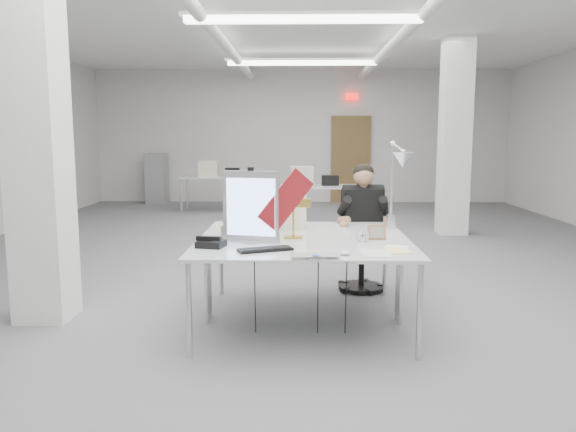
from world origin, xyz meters
name	(u,v)px	position (x,y,z in m)	size (l,w,h in m)	color
room_shell	(306,130)	(0.04, 0.13, 1.69)	(10.04, 14.04, 3.24)	#5A5A5D
desk_main	(304,249)	(0.00, -2.50, 0.74)	(1.80, 0.90, 0.03)	silver
desk_second	(303,230)	(0.00, -1.60, 0.74)	(1.80, 0.90, 0.03)	silver
bg_desk_a	(313,186)	(0.20, 3.00, 0.74)	(1.60, 0.80, 0.03)	silver
bg_desk_b	(218,177)	(-1.80, 5.20, 0.74)	(1.60, 0.80, 0.03)	silver
filing_cabinet	(157,178)	(-3.50, 6.65, 0.60)	(0.45, 0.55, 1.20)	gray
office_chair	(362,246)	(0.62, -1.01, 0.48)	(0.47, 0.47, 0.95)	black
seated_person	(363,207)	(0.62, -1.06, 0.90)	(0.54, 0.67, 1.00)	black
monitor	(251,207)	(-0.43, -2.27, 1.05)	(0.48, 0.05, 0.59)	#AAAAAE
pennant	(286,200)	(-0.14, -2.30, 1.11)	(0.50, 0.01, 0.21)	maroon
keyboard	(265,250)	(-0.30, -2.62, 0.77)	(0.42, 0.14, 0.02)	black
laptop	(316,258)	(0.08, -2.92, 0.77)	(0.35, 0.23, 0.03)	#AFAEB3
mouse	(345,253)	(0.31, -2.77, 0.77)	(0.08, 0.05, 0.03)	silver
bankers_lamp	(293,221)	(-0.09, -2.08, 0.90)	(0.26, 0.11, 0.30)	gold
desk_phone	(211,244)	(-0.73, -2.48, 0.78)	(0.21, 0.19, 0.05)	black
picture_frame_left	(229,232)	(-0.64, -2.11, 0.81)	(0.14, 0.01, 0.11)	#B97B4F
picture_frame_right	(377,232)	(0.62, -2.12, 0.82)	(0.16, 0.01, 0.12)	#AF764B
desk_clock	(363,236)	(0.49, -2.22, 0.81)	(0.11, 0.11, 0.03)	#BBBBC0
paper_stack_a	(376,253)	(0.54, -2.70, 0.76)	(0.21, 0.30, 0.01)	silver
paper_stack_b	(397,250)	(0.72, -2.61, 0.76)	(0.18, 0.25, 0.01)	#FEE097
paper_stack_c	(397,247)	(0.74, -2.47, 0.76)	(0.19, 0.13, 0.01)	white
beige_monitor	(280,209)	(-0.22, -1.56, 0.94)	(0.40, 0.37, 0.37)	beige
architect_lamp	(396,180)	(0.84, -1.77, 1.23)	(0.25, 0.74, 0.95)	silver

